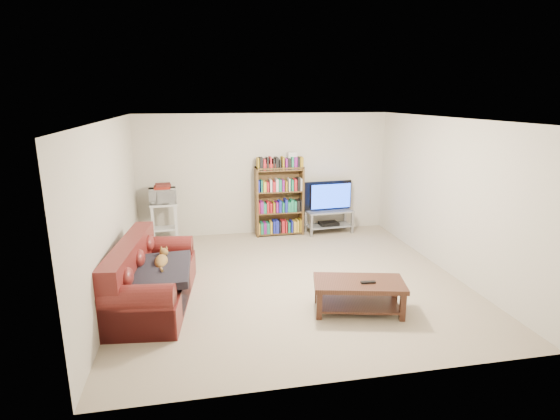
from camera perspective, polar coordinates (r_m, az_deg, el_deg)
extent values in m
plane|color=tan|center=(6.74, 1.50, -9.07)|extent=(5.00, 5.00, 0.00)
plane|color=white|center=(6.18, 1.65, 11.78)|extent=(5.00, 5.00, 0.00)
plane|color=beige|center=(8.76, -1.96, 4.67)|extent=(5.00, 0.00, 5.00)
plane|color=beige|center=(4.06, 9.24, -7.27)|extent=(5.00, 0.00, 5.00)
plane|color=beige|center=(6.32, -21.16, -0.16)|extent=(0.00, 5.00, 5.00)
plane|color=beige|center=(7.30, 21.11, 1.71)|extent=(0.00, 5.00, 5.00)
cube|color=maroon|center=(6.18, -16.02, -9.95)|extent=(1.08, 2.10, 0.38)
cube|color=maroon|center=(6.16, -18.98, -7.78)|extent=(0.48, 2.03, 0.84)
cube|color=maroon|center=(5.38, -17.89, -13.23)|extent=(0.85, 0.33, 0.50)
cube|color=maroon|center=(6.97, -14.67, -6.51)|extent=(0.85, 0.33, 0.50)
cube|color=black|center=(5.92, -15.53, -7.66)|extent=(0.81, 1.03, 0.18)
cube|color=#3E2115|center=(5.74, 10.29, -9.42)|extent=(1.25, 0.82, 0.06)
cube|color=#3E2115|center=(5.86, 10.16, -11.99)|extent=(1.12, 0.74, 0.03)
cube|color=#3E2115|center=(5.57, 5.15, -12.36)|extent=(0.08, 0.08, 0.36)
cube|color=#3E2115|center=(5.72, 15.73, -12.14)|extent=(0.08, 0.08, 0.36)
cube|color=#3E2115|center=(5.98, 4.93, -10.40)|extent=(0.08, 0.08, 0.36)
cube|color=#3E2115|center=(6.12, 14.76, -10.26)|extent=(0.08, 0.08, 0.36)
cube|color=black|center=(5.69, 11.43, -9.24)|extent=(0.19, 0.07, 0.02)
cube|color=#999EA3|center=(8.92, 6.42, -0.12)|extent=(0.97, 0.50, 0.03)
cube|color=#999EA3|center=(9.00, 6.36, -2.01)|extent=(0.92, 0.48, 0.02)
cube|color=gray|center=(8.66, 4.12, -2.03)|extent=(0.05, 0.05, 0.47)
cube|color=gray|center=(8.99, 9.42, -1.57)|extent=(0.05, 0.05, 0.47)
cube|color=gray|center=(8.99, 3.34, -1.39)|extent=(0.05, 0.05, 0.47)
cube|color=gray|center=(9.31, 8.48, -0.98)|extent=(0.05, 0.05, 0.47)
imported|color=black|center=(8.85, 6.47, 1.80)|extent=(1.02, 0.22, 0.58)
cube|color=black|center=(8.99, 6.37, -1.76)|extent=(0.40, 0.29, 0.06)
cube|color=#4F381B|center=(8.61, -3.08, 1.02)|extent=(0.04, 0.30, 1.38)
cube|color=#4F381B|center=(8.79, 2.83, 1.30)|extent=(0.04, 0.30, 1.38)
cube|color=#4F381B|center=(8.56, -0.10, 5.57)|extent=(0.96, 0.31, 0.03)
cube|color=maroon|center=(8.51, -1.50, 5.85)|extent=(0.28, 0.22, 0.07)
cube|color=silver|center=(8.39, -15.01, 0.76)|extent=(0.52, 0.40, 0.04)
cube|color=silver|center=(8.51, -14.80, -2.33)|extent=(0.47, 0.36, 0.03)
cube|color=silver|center=(8.35, -16.24, -2.20)|extent=(0.05, 0.05, 0.75)
cube|color=silver|center=(8.36, -13.39, -2.00)|extent=(0.05, 0.05, 0.75)
cube|color=silver|center=(8.62, -16.23, -1.68)|extent=(0.05, 0.05, 0.75)
cube|color=silver|center=(8.63, -13.48, -1.49)|extent=(0.05, 0.05, 0.75)
imported|color=silver|center=(8.35, -15.08, 1.80)|extent=(0.51, 0.37, 0.27)
cube|color=maroon|center=(8.32, -15.15, 2.87)|extent=(0.31, 0.28, 0.05)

